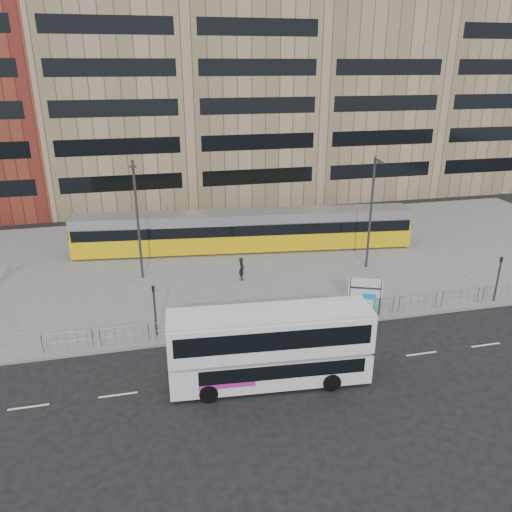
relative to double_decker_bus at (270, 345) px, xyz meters
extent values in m
plane|color=black|center=(2.68, 4.59, -2.10)|extent=(120.00, 120.00, 0.00)
cube|color=slate|center=(2.68, 16.59, -2.02)|extent=(64.00, 24.00, 0.15)
cube|color=gray|center=(2.68, 4.64, -2.02)|extent=(64.00, 0.25, 0.17)
cube|color=tan|center=(-7.32, 38.59, 8.90)|extent=(14.00, 16.00, 22.00)
cube|color=tan|center=(6.68, 38.59, 9.90)|extent=(14.00, 16.00, 24.00)
cube|color=tan|center=(20.68, 38.59, 8.40)|extent=(14.00, 16.00, 21.00)
cube|color=tan|center=(34.68, 38.59, 9.40)|extent=(14.00, 16.00, 23.00)
cylinder|color=#999CA2|center=(4.68, 5.09, -0.90)|extent=(32.00, 0.05, 0.05)
cylinder|color=#999CA2|center=(4.68, 5.09, -1.40)|extent=(32.00, 0.04, 0.04)
cylinder|color=#999CA2|center=(-11.32, 5.09, -1.40)|extent=(0.07, 0.07, 1.10)
cube|color=white|center=(3.68, 0.59, -2.09)|extent=(62.00, 0.12, 0.01)
cube|color=white|center=(0.00, 0.00, -1.17)|extent=(9.85, 2.99, 1.50)
cube|color=white|center=(0.00, 0.00, 0.68)|extent=(9.85, 2.99, 1.85)
cube|color=white|center=(0.00, 0.00, 1.65)|extent=(9.84, 2.90, 0.26)
cube|color=black|center=(0.44, -0.03, -0.82)|extent=(8.09, 2.89, 0.75)
cube|color=black|center=(0.00, 0.00, 0.86)|extent=(9.32, 2.99, 0.97)
cube|color=#BE2692|center=(-2.20, 0.17, -1.22)|extent=(2.81, 2.48, 0.44)
cylinder|color=black|center=(2.73, -1.34, -1.66)|extent=(0.90, 0.33, 0.88)
cylinder|color=black|center=(2.90, 0.90, -1.66)|extent=(0.90, 0.33, 0.88)
cylinder|color=black|center=(-3.17, -0.88, -1.66)|extent=(0.90, 0.33, 0.88)
cylinder|color=black|center=(-2.99, 1.36, -1.66)|extent=(0.90, 0.33, 0.88)
cube|color=yellow|center=(2.59, 18.41, -1.01)|extent=(27.87, 5.77, 1.59)
cube|color=black|center=(2.59, 18.41, 0.08)|extent=(27.48, 5.77, 0.89)
cube|color=#A8A8AD|center=(2.59, 18.41, 0.93)|extent=(27.84, 5.56, 0.79)
cube|color=yellow|center=(15.78, 16.89, -0.36)|extent=(1.44, 2.35, 2.58)
cube|color=yellow|center=(-10.60, 19.92, -0.36)|extent=(1.44, 2.35, 2.58)
cylinder|color=#2D2D30|center=(2.59, 18.41, -0.26)|extent=(2.62, 2.62, 2.97)
cube|color=#2D2D30|center=(11.45, 17.39, -1.70)|extent=(3.24, 2.82, 0.50)
cube|color=#2D2D30|center=(-6.27, 19.42, -1.70)|extent=(3.24, 2.82, 0.50)
cylinder|color=#2D2D30|center=(6.59, 5.74, -0.76)|extent=(0.10, 0.10, 2.38)
cylinder|color=#2D2D30|center=(8.32, 5.04, -0.76)|extent=(0.10, 0.10, 2.38)
cube|color=white|center=(7.45, 5.39, -0.19)|extent=(1.95, 0.86, 1.24)
cylinder|color=#2D2D30|center=(7.56, 4.99, -1.55)|extent=(0.06, 0.06, 0.80)
cube|color=#0DADC5|center=(7.56, 4.99, -1.04)|extent=(0.77, 0.35, 1.21)
cube|color=white|center=(7.56, 4.96, -1.04)|extent=(0.47, 0.19, 0.50)
imported|color=black|center=(1.10, 12.29, -1.10)|extent=(0.49, 0.67, 1.69)
cylinder|color=#2D2D30|center=(-5.26, 5.64, -0.45)|extent=(0.12, 0.12, 3.00)
imported|color=#2D2D30|center=(-5.26, 5.64, 0.65)|extent=(0.19, 0.22, 1.00)
cylinder|color=#2D2D30|center=(16.56, 5.09, -0.45)|extent=(0.12, 0.12, 3.00)
imported|color=#2D2D30|center=(16.56, 5.09, 0.65)|extent=(0.20, 0.23, 1.00)
cylinder|color=#2D2D30|center=(-5.89, 14.31, 2.34)|extent=(0.18, 0.18, 8.58)
cylinder|color=#2D2D30|center=(-5.89, 13.91, 6.44)|extent=(0.14, 0.90, 0.14)
cube|color=#2D2D30|center=(-5.89, 13.46, 6.34)|extent=(0.45, 0.20, 0.12)
cylinder|color=#2D2D30|center=(10.88, 12.46, 2.29)|extent=(0.18, 0.18, 8.47)
cylinder|color=#2D2D30|center=(10.88, 12.06, 6.32)|extent=(0.14, 0.90, 0.14)
cube|color=#2D2D30|center=(10.88, 11.61, 6.22)|extent=(0.45, 0.20, 0.12)
camera|label=1|loc=(-5.37, -20.14, 12.66)|focal=35.00mm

